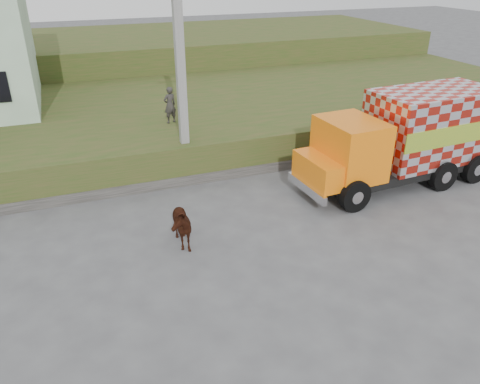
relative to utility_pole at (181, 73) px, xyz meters
name	(u,v)px	position (x,y,z in m)	size (l,w,h in m)	color
ground	(256,232)	(1.00, -4.60, -4.08)	(120.00, 120.00, 0.00)	#474749
embankment	(177,118)	(1.00, 5.40, -3.33)	(40.00, 12.00, 1.50)	#2D4918
embankment_far	(134,58)	(1.00, 17.40, -2.58)	(40.00, 12.00, 3.00)	#2D4918
retaining_strip	(163,182)	(-1.00, -0.40, -3.88)	(16.00, 0.50, 0.40)	#595651
utility_pole	(181,73)	(0.00, 0.00, 0.00)	(1.20, 0.30, 8.00)	gray
cargo_truck	(408,138)	(7.61, -3.12, -2.32)	(7.78, 3.04, 3.41)	black
cow	(178,224)	(-1.42, -4.39, -3.40)	(0.72, 1.59, 1.34)	#34190D
pedestrian	(170,105)	(0.07, 2.47, -1.82)	(0.55, 0.36, 1.50)	#2F2C2A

